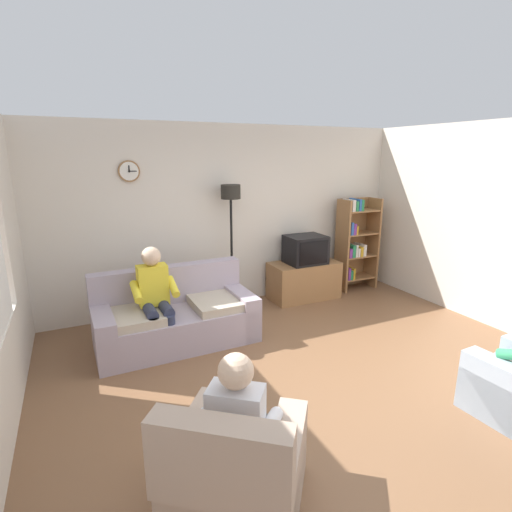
{
  "coord_description": "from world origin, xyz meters",
  "views": [
    {
      "loc": [
        -2.18,
        -2.9,
        2.26
      ],
      "look_at": [
        -0.28,
        1.18,
        1.1
      ],
      "focal_mm": 27.6,
      "sensor_mm": 36.0,
      "label": 1
    }
  ],
  "objects_px": {
    "tv": "(306,249)",
    "couch": "(176,318)",
    "armchair_near_window": "(237,472)",
    "person_in_left_armchair": "(240,421)",
    "person_on_couch": "(155,294)",
    "tv_stand": "(304,280)",
    "bookshelf": "(354,242)",
    "floor_lamp": "(231,213)"
  },
  "relations": [
    {
      "from": "floor_lamp",
      "to": "person_in_left_armchair",
      "type": "distance_m",
      "value": 3.56
    },
    {
      "from": "couch",
      "to": "floor_lamp",
      "type": "relative_size",
      "value": 1.04
    },
    {
      "from": "person_in_left_armchair",
      "to": "tv",
      "type": "bearing_deg",
      "value": 52.07
    },
    {
      "from": "tv",
      "to": "floor_lamp",
      "type": "xyz_separation_m",
      "value": [
        -1.2,
        0.12,
        0.64
      ]
    },
    {
      "from": "couch",
      "to": "tv_stand",
      "type": "height_order",
      "value": "couch"
    },
    {
      "from": "couch",
      "to": "person_on_couch",
      "type": "distance_m",
      "value": 0.47
    },
    {
      "from": "bookshelf",
      "to": "armchair_near_window",
      "type": "relative_size",
      "value": 1.32
    },
    {
      "from": "armchair_near_window",
      "to": "tv_stand",
      "type": "bearing_deg",
      "value": 52.29
    },
    {
      "from": "armchair_near_window",
      "to": "tv",
      "type": "bearing_deg",
      "value": 52.08
    },
    {
      "from": "person_on_couch",
      "to": "person_in_left_armchair",
      "type": "xyz_separation_m",
      "value": [
        0.07,
        -2.35,
        -0.09
      ]
    },
    {
      "from": "armchair_near_window",
      "to": "person_in_left_armchair",
      "type": "xyz_separation_m",
      "value": [
        0.05,
        0.07,
        0.32
      ]
    },
    {
      "from": "tv",
      "to": "couch",
      "type": "bearing_deg",
      "value": -163.93
    },
    {
      "from": "tv_stand",
      "to": "bookshelf",
      "type": "distance_m",
      "value": 1.16
    },
    {
      "from": "couch",
      "to": "bookshelf",
      "type": "bearing_deg",
      "value": 12.76
    },
    {
      "from": "tv",
      "to": "armchair_near_window",
      "type": "relative_size",
      "value": 0.51
    },
    {
      "from": "tv",
      "to": "person_on_couch",
      "type": "height_order",
      "value": "person_on_couch"
    },
    {
      "from": "tv_stand",
      "to": "person_in_left_armchair",
      "type": "relative_size",
      "value": 0.98
    },
    {
      "from": "floor_lamp",
      "to": "tv",
      "type": "bearing_deg",
      "value": -5.87
    },
    {
      "from": "tv_stand",
      "to": "person_on_couch",
      "type": "height_order",
      "value": "person_on_couch"
    },
    {
      "from": "tv",
      "to": "person_in_left_armchair",
      "type": "height_order",
      "value": "person_in_left_armchair"
    },
    {
      "from": "tv_stand",
      "to": "person_in_left_armchair",
      "type": "bearing_deg",
      "value": -127.71
    },
    {
      "from": "armchair_near_window",
      "to": "person_on_couch",
      "type": "xyz_separation_m",
      "value": [
        -0.02,
        2.43,
        0.41
      ]
    },
    {
      "from": "floor_lamp",
      "to": "couch",
      "type": "bearing_deg",
      "value": -143.69
    },
    {
      "from": "armchair_near_window",
      "to": "person_in_left_armchair",
      "type": "bearing_deg",
      "value": 52.28
    },
    {
      "from": "armchair_near_window",
      "to": "person_in_left_armchair",
      "type": "relative_size",
      "value": 1.06
    },
    {
      "from": "tv",
      "to": "tv_stand",
      "type": "bearing_deg",
      "value": 90.0
    },
    {
      "from": "person_on_couch",
      "to": "couch",
      "type": "bearing_deg",
      "value": 24.09
    },
    {
      "from": "tv_stand",
      "to": "bookshelf",
      "type": "bearing_deg",
      "value": 3.93
    },
    {
      "from": "couch",
      "to": "floor_lamp",
      "type": "xyz_separation_m",
      "value": [
        1.05,
        0.77,
        1.14
      ]
    },
    {
      "from": "tv_stand",
      "to": "tv",
      "type": "relative_size",
      "value": 1.83
    },
    {
      "from": "tv_stand",
      "to": "floor_lamp",
      "type": "distance_m",
      "value": 1.67
    },
    {
      "from": "tv_stand",
      "to": "bookshelf",
      "type": "height_order",
      "value": "bookshelf"
    },
    {
      "from": "bookshelf",
      "to": "tv_stand",
      "type": "bearing_deg",
      "value": -176.07
    },
    {
      "from": "couch",
      "to": "armchair_near_window",
      "type": "distance_m",
      "value": 2.55
    },
    {
      "from": "tv_stand",
      "to": "person_in_left_armchair",
      "type": "xyz_separation_m",
      "value": [
        -2.43,
        -3.14,
        0.31
      ]
    },
    {
      "from": "couch",
      "to": "floor_lamp",
      "type": "distance_m",
      "value": 1.73
    },
    {
      "from": "tv",
      "to": "bookshelf",
      "type": "xyz_separation_m",
      "value": [
        1.04,
        0.1,
        0.0
      ]
    },
    {
      "from": "couch",
      "to": "tv_stand",
      "type": "xyz_separation_m",
      "value": [
        2.25,
        0.67,
        -0.02
      ]
    },
    {
      "from": "person_on_couch",
      "to": "floor_lamp",
      "type": "bearing_deg",
      "value": 34.22
    },
    {
      "from": "couch",
      "to": "tv",
      "type": "distance_m",
      "value": 2.4
    },
    {
      "from": "couch",
      "to": "tv",
      "type": "xyz_separation_m",
      "value": [
        2.25,
        0.65,
        0.5
      ]
    },
    {
      "from": "person_in_left_armchair",
      "to": "tv_stand",
      "type": "bearing_deg",
      "value": 52.29
    }
  ]
}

